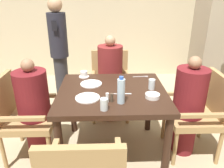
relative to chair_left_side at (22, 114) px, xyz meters
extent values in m
plane|color=tan|center=(0.93, 0.00, -0.50)|extent=(16.00, 16.00, 0.00)
cube|color=beige|center=(0.93, 2.48, 0.90)|extent=(8.00, 0.06, 2.80)
cube|color=tan|center=(2.40, 1.02, 0.85)|extent=(0.52, 0.52, 2.70)
cube|color=#331E14|center=(0.93, 0.00, 0.22)|extent=(1.07, 0.95, 0.05)
cylinder|color=#331E14|center=(0.45, -0.41, -0.15)|extent=(0.07, 0.07, 0.70)
cylinder|color=#331E14|center=(1.40, -0.41, -0.15)|extent=(0.07, 0.07, 0.70)
cylinder|color=#331E14|center=(0.45, 0.41, -0.15)|extent=(0.07, 0.07, 0.70)
cylinder|color=#331E14|center=(1.40, 0.41, -0.15)|extent=(0.07, 0.07, 0.70)
cube|color=#A88451|center=(0.08, 0.00, -0.07)|extent=(0.51, 0.51, 0.07)
cube|color=#A88451|center=(-0.16, 0.00, 0.18)|extent=(0.05, 0.51, 0.43)
cube|color=#A88451|center=(0.08, 0.24, 0.08)|extent=(0.46, 0.04, 0.04)
cube|color=#A88451|center=(0.08, -0.24, 0.08)|extent=(0.46, 0.04, 0.04)
cylinder|color=#A88451|center=(0.30, 0.23, -0.31)|extent=(0.04, 0.04, 0.40)
cylinder|color=#A88451|center=(0.30, -0.23, -0.31)|extent=(0.04, 0.04, 0.40)
cylinder|color=#A88451|center=(-0.15, 0.23, -0.31)|extent=(0.04, 0.04, 0.40)
cylinder|color=#A88451|center=(-0.15, -0.23, -0.31)|extent=(0.04, 0.04, 0.40)
cylinder|color=maroon|center=(0.14, 0.00, -0.27)|extent=(0.24, 0.24, 0.47)
cylinder|color=maroon|center=(0.14, 0.00, 0.21)|extent=(0.32, 0.32, 0.49)
sphere|color=#997051|center=(0.14, 0.00, 0.52)|extent=(0.12, 0.12, 0.12)
cube|color=#A88451|center=(0.93, 0.79, -0.07)|extent=(0.51, 0.51, 0.07)
cube|color=#A88451|center=(0.93, 1.03, 0.18)|extent=(0.51, 0.05, 0.43)
cube|color=#A88451|center=(1.16, 0.79, 0.08)|extent=(0.04, 0.46, 0.04)
cube|color=#A88451|center=(0.69, 0.79, 0.08)|extent=(0.04, 0.46, 0.04)
cylinder|color=#A88451|center=(1.15, 0.56, -0.31)|extent=(0.04, 0.04, 0.40)
cylinder|color=#A88451|center=(0.70, 0.56, -0.31)|extent=(0.04, 0.04, 0.40)
cylinder|color=#A88451|center=(1.15, 1.02, -0.31)|extent=(0.04, 0.04, 0.40)
cylinder|color=#A88451|center=(0.70, 1.02, -0.31)|extent=(0.04, 0.04, 0.40)
cylinder|color=maroon|center=(0.93, 0.73, -0.27)|extent=(0.24, 0.24, 0.47)
cylinder|color=maroon|center=(0.93, 0.73, 0.24)|extent=(0.32, 0.32, 0.56)
sphere|color=tan|center=(0.93, 0.73, 0.59)|extent=(0.13, 0.13, 0.13)
cube|color=#A88451|center=(1.78, 0.00, -0.07)|extent=(0.51, 0.51, 0.07)
cube|color=#A88451|center=(2.01, 0.00, 0.18)|extent=(0.05, 0.51, 0.43)
cube|color=#A88451|center=(1.78, -0.24, 0.08)|extent=(0.46, 0.04, 0.04)
cube|color=#A88451|center=(1.78, 0.24, 0.08)|extent=(0.46, 0.04, 0.04)
cylinder|color=#A88451|center=(1.55, -0.23, -0.31)|extent=(0.04, 0.04, 0.40)
cylinder|color=#A88451|center=(1.55, 0.23, -0.31)|extent=(0.04, 0.04, 0.40)
cylinder|color=#A88451|center=(2.00, -0.23, -0.31)|extent=(0.04, 0.04, 0.40)
cylinder|color=#A88451|center=(2.00, 0.23, -0.31)|extent=(0.04, 0.04, 0.40)
cylinder|color=maroon|center=(1.72, 0.00, -0.27)|extent=(0.24, 0.24, 0.47)
cylinder|color=maroon|center=(1.72, 0.00, 0.21)|extent=(0.32, 0.32, 0.50)
sphere|color=#997051|center=(1.72, 0.00, 0.53)|extent=(0.13, 0.13, 0.13)
cube|color=#A88451|center=(0.48, -0.79, 0.08)|extent=(0.04, 0.46, 0.04)
cube|color=#A88451|center=(0.95, -0.79, 0.08)|extent=(0.04, 0.46, 0.04)
cylinder|color=#2D2D33|center=(0.18, 1.28, -0.13)|extent=(0.21, 0.21, 0.75)
cylinder|color=#23232D|center=(0.18, 1.28, 0.56)|extent=(0.27, 0.27, 0.64)
sphere|color=tan|center=(0.18, 1.28, 0.98)|extent=(0.21, 0.21, 0.21)
cube|color=black|center=(0.18, 1.11, 0.72)|extent=(0.07, 0.01, 0.14)
cylinder|color=white|center=(0.71, 0.16, 0.25)|extent=(0.23, 0.23, 0.01)
cylinder|color=white|center=(0.70, -0.17, 0.25)|extent=(0.23, 0.23, 0.01)
cylinder|color=white|center=(0.62, 0.39, 0.25)|extent=(0.12, 0.12, 0.01)
cylinder|color=white|center=(0.62, 0.39, 0.28)|extent=(0.08, 0.08, 0.06)
cylinder|color=white|center=(1.29, -0.17, 0.26)|extent=(0.13, 0.13, 0.04)
cylinder|color=silver|center=(1.00, -0.26, 0.36)|extent=(0.07, 0.07, 0.22)
cylinder|color=#3359B2|center=(1.00, -0.26, 0.48)|extent=(0.04, 0.04, 0.02)
cylinder|color=silver|center=(0.85, -0.38, 0.30)|extent=(0.07, 0.07, 0.10)
cylinder|color=silver|center=(1.32, 0.03, 0.30)|extent=(0.07, 0.07, 0.10)
cylinder|color=white|center=(0.88, -0.24, 0.29)|extent=(0.03, 0.03, 0.09)
cylinder|color=#4C3D2D|center=(0.92, -0.24, 0.29)|extent=(0.03, 0.03, 0.08)
cube|color=silver|center=(1.26, 0.37, 0.25)|extent=(0.16, 0.02, 0.00)
cube|color=silver|center=(1.33, 0.37, 0.25)|extent=(0.04, 0.02, 0.00)
cube|color=silver|center=(1.00, -0.08, 0.25)|extent=(0.16, 0.01, 0.00)
cube|color=silver|center=(1.08, -0.08, 0.25)|extent=(0.06, 0.02, 0.00)
camera|label=1|loc=(0.86, -1.96, 1.15)|focal=35.00mm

